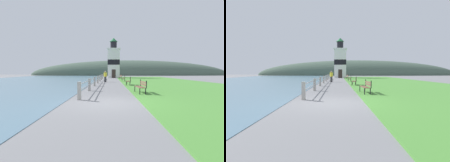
{
  "view_description": "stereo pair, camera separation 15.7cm",
  "coord_description": "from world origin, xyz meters",
  "views": [
    {
      "loc": [
        0.17,
        -8.3,
        1.52
      ],
      "look_at": [
        0.32,
        14.03,
        0.3
      ],
      "focal_mm": 28.0,
      "sensor_mm": 36.0,
      "label": 1
    },
    {
      "loc": [
        0.33,
        -8.3,
        1.52
      ],
      "look_at": [
        0.32,
        14.03,
        0.3
      ],
      "focal_mm": 28.0,
      "sensor_mm": 36.0,
      "label": 2
    }
  ],
  "objects": [
    {
      "name": "park_bench_midway",
      "position": [
        2.15,
        10.54,
        0.54
      ],
      "size": [
        0.69,
        1.81,
        0.94
      ],
      "rotation": [
        0.0,
        0.0,
        3.02
      ],
      "color": "brown",
      "rests_on": "ground_plane"
    },
    {
      "name": "park_bench_by_lighthouse",
      "position": [
        2.0,
        25.4,
        0.54
      ],
      "size": [
        0.63,
        1.99,
        0.94
      ],
      "rotation": [
        0.0,
        0.0,
        3.22
      ],
      "color": "brown",
      "rests_on": "ground_plane"
    },
    {
      "name": "ground_plane",
      "position": [
        0.0,
        0.0,
        0.0
      ],
      "size": [
        160.0,
        160.0,
        0.0
      ],
      "primitive_type": "plane",
      "color": "slate"
    },
    {
      "name": "lighthouse",
      "position": [
        0.83,
        33.79,
        4.04
      ],
      "size": [
        3.21,
        3.21,
        9.53
      ],
      "color": "white",
      "rests_on": "ground_plane"
    },
    {
      "name": "water_strip",
      "position": [
        -14.12,
        16.11,
        0.01
      ],
      "size": [
        24.0,
        77.34,
        0.01
      ],
      "color": "slate",
      "rests_on": "ground_plane"
    },
    {
      "name": "park_bench_far",
      "position": [
        2.17,
        18.58,
        0.54
      ],
      "size": [
        0.6,
        1.95,
        0.94
      ],
      "rotation": [
        0.0,
        0.0,
        3.07
      ],
      "color": "brown",
      "rests_on": "ground_plane"
    },
    {
      "name": "seawall_railing",
      "position": [
        -1.52,
        14.2,
        0.56
      ],
      "size": [
        0.18,
        26.57,
        0.97
      ],
      "color": "#A8A399",
      "rests_on": "ground_plane"
    },
    {
      "name": "grass_verge",
      "position": [
        7.62,
        16.11,
        0.03
      ],
      "size": [
        12.0,
        48.34,
        0.06
      ],
      "color": "#4C8E38",
      "rests_on": "ground_plane"
    },
    {
      "name": "distant_hillside",
      "position": [
        8.0,
        62.22,
        0.0
      ],
      "size": [
        80.0,
        16.0,
        12.0
      ],
      "color": "#475B4C",
      "rests_on": "ground_plane"
    },
    {
      "name": "park_bench_near",
      "position": [
        2.23,
        3.52,
        0.54
      ],
      "size": [
        0.56,
        1.76,
        0.94
      ],
      "rotation": [
        0.0,
        0.0,
        3.19
      ],
      "color": "brown",
      "rests_on": "ground_plane"
    },
    {
      "name": "person_strolling",
      "position": [
        -0.62,
        16.51,
        0.87
      ],
      "size": [
        0.45,
        0.38,
        1.61
      ],
      "rotation": [
        0.0,
        0.0,
        2.07
      ],
      "color": "#28282D",
      "rests_on": "ground_plane"
    }
  ]
}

